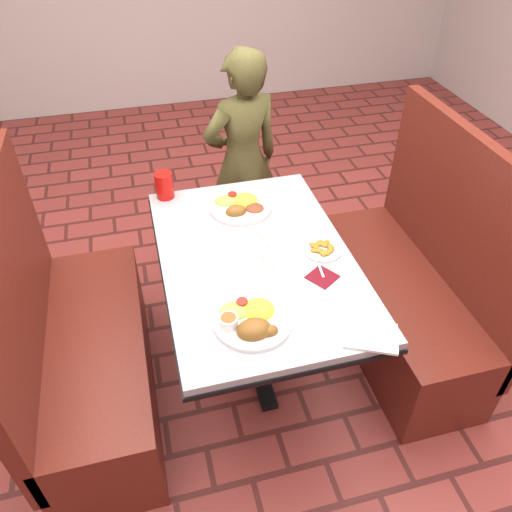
# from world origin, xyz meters

# --- Properties ---
(dining_table) EXTENTS (0.81, 1.21, 0.75)m
(dining_table) POSITION_xyz_m (0.00, 0.00, 0.65)
(dining_table) COLOR #A5A7AA
(dining_table) RESTS_ON ground
(booth_bench_left) EXTENTS (0.47, 1.20, 1.17)m
(booth_bench_left) POSITION_xyz_m (-0.80, 0.00, 0.33)
(booth_bench_left) COLOR maroon
(booth_bench_left) RESTS_ON ground
(booth_bench_right) EXTENTS (0.47, 1.20, 1.17)m
(booth_bench_right) POSITION_xyz_m (0.80, 0.00, 0.33)
(booth_bench_right) COLOR maroon
(booth_bench_right) RESTS_ON ground
(diner_person) EXTENTS (0.55, 0.42, 1.32)m
(diner_person) POSITION_xyz_m (0.17, 0.95, 0.66)
(diner_person) COLOR brown
(diner_person) RESTS_ON ground
(near_dinner_plate) EXTENTS (0.29, 0.29, 0.09)m
(near_dinner_plate) POSITION_xyz_m (-0.11, -0.37, 0.78)
(near_dinner_plate) COLOR white
(near_dinner_plate) RESTS_ON dining_table
(far_dinner_plate) EXTENTS (0.30, 0.30, 0.08)m
(far_dinner_plate) POSITION_xyz_m (0.02, 0.37, 0.78)
(far_dinner_plate) COLOR white
(far_dinner_plate) RESTS_ON dining_table
(plantain_plate) EXTENTS (0.17, 0.17, 0.03)m
(plantain_plate) POSITION_xyz_m (0.29, -0.04, 0.76)
(plantain_plate) COLOR white
(plantain_plate) RESTS_ON dining_table
(maroon_napkin) EXTENTS (0.15, 0.15, 0.00)m
(maroon_napkin) POSITION_xyz_m (0.23, -0.20, 0.75)
(maroon_napkin) COLOR #5B0D16
(maroon_napkin) RESTS_ON dining_table
(spoon_utensil) EXTENTS (0.02, 0.13, 0.00)m
(spoon_utensil) POSITION_xyz_m (0.24, -0.14, 0.75)
(spoon_utensil) COLOR silver
(spoon_utensil) RESTS_ON dining_table
(red_tumbler) EXTENTS (0.09, 0.09, 0.13)m
(red_tumbler) POSITION_xyz_m (-0.32, 0.56, 0.82)
(red_tumbler) COLOR red
(red_tumbler) RESTS_ON dining_table
(paper_napkin) EXTENTS (0.23, 0.21, 0.01)m
(paper_napkin) POSITION_xyz_m (0.28, -0.54, 0.76)
(paper_napkin) COLOR white
(paper_napkin) RESTS_ON dining_table
(knife_utensil) EXTENTS (0.03, 0.18, 0.00)m
(knife_utensil) POSITION_xyz_m (-0.03, -0.32, 0.76)
(knife_utensil) COLOR silver
(knife_utensil) RESTS_ON dining_table
(fork_utensil) EXTENTS (0.07, 0.15, 0.00)m
(fork_utensil) POSITION_xyz_m (-0.06, -0.40, 0.76)
(fork_utensil) COLOR silver
(fork_utensil) RESTS_ON dining_table
(lettuce_shreds) EXTENTS (0.28, 0.32, 0.00)m
(lettuce_shreds) POSITION_xyz_m (0.04, 0.06, 0.75)
(lettuce_shreds) COLOR #8ABD4B
(lettuce_shreds) RESTS_ON dining_table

